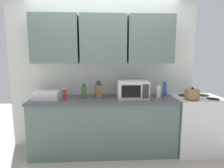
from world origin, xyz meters
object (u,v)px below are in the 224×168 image
object	(u,v)px
microwave	(132,89)
kettle	(192,94)
bottle_green_oil	(84,92)
bottle_red_sauce	(65,94)
knife_block	(99,91)
bottle_blue_cleaner	(165,88)
dish_rack	(47,95)
stove_range	(196,124)
bottle_white_jar	(158,91)

from	to	relation	value
microwave	kettle	bearing A→B (deg)	-10.08
bottle_green_oil	bottle_red_sauce	size ratio (longest dim) A/B	1.22
knife_block	bottle_red_sauce	xyz separation A→B (m)	(-0.51, -0.15, -0.01)
kettle	bottle_blue_cleaner	size ratio (longest dim) A/B	0.84
bottle_green_oil	knife_block	bearing A→B (deg)	13.86
bottle_blue_cleaner	microwave	bearing A→B (deg)	-166.12
dish_rack	bottle_green_oil	world-z (taller)	bottle_green_oil
stove_range	bottle_green_oil	xyz separation A→B (m)	(-1.84, 0.02, 0.55)
kettle	bottle_blue_cleaner	bearing A→B (deg)	137.48
bottle_green_oil	bottle_blue_cleaner	world-z (taller)	bottle_blue_cleaner
bottle_blue_cleaner	bottle_red_sauce	size ratio (longest dim) A/B	1.40
bottle_red_sauce	stove_range	bearing A→B (deg)	1.79
stove_range	bottle_white_jar	distance (m)	0.85
stove_range	bottle_blue_cleaner	bearing A→B (deg)	162.08
microwave	bottle_green_oil	size ratio (longest dim) A/B	2.12
kettle	bottle_blue_cleaner	world-z (taller)	bottle_blue_cleaner
dish_rack	bottle_blue_cleaner	distance (m)	1.92
stove_range	knife_block	world-z (taller)	knife_block
kettle	dish_rack	world-z (taller)	kettle
stove_range	knife_block	size ratio (longest dim) A/B	3.20
knife_block	bottle_green_oil	world-z (taller)	knife_block
dish_rack	bottle_green_oil	bearing A→B (deg)	0.26
kettle	bottle_green_oil	bearing A→B (deg)	174.44
bottle_white_jar	bottle_red_sauce	xyz separation A→B (m)	(-1.47, -0.09, -0.01)
microwave	bottle_red_sauce	size ratio (longest dim) A/B	2.58
bottle_white_jar	bottle_red_sauce	bearing A→B (deg)	-176.52
bottle_white_jar	bottle_blue_cleaner	bearing A→B (deg)	42.99
bottle_blue_cleaner	kettle	bearing A→B (deg)	-42.52
dish_rack	bottle_white_jar	bearing A→B (deg)	0.11
knife_block	bottle_red_sauce	size ratio (longest dim) A/B	1.53
microwave	bottle_green_oil	xyz separation A→B (m)	(-0.77, 0.00, -0.04)
microwave	dish_rack	xyz separation A→B (m)	(-1.35, -0.00, -0.08)
kettle	bottle_white_jar	distance (m)	0.50
microwave	dish_rack	size ratio (longest dim) A/B	1.26
microwave	bottle_red_sauce	xyz separation A→B (m)	(-1.05, -0.09, -0.05)
kettle	bottle_red_sauce	world-z (taller)	kettle
stove_range	bottle_green_oil	bearing A→B (deg)	179.30
microwave	bottle_white_jar	xyz separation A→B (m)	(0.42, 0.00, -0.04)
kettle	stove_range	bearing A→B (deg)	39.47
dish_rack	bottle_red_sauce	world-z (taller)	bottle_red_sauce
bottle_blue_cleaner	knife_block	bearing A→B (deg)	-175.82
bottle_green_oil	bottle_blue_cleaner	distance (m)	1.35
bottle_white_jar	dish_rack	bearing A→B (deg)	-179.89
stove_range	kettle	world-z (taller)	kettle
kettle	microwave	size ratio (longest dim) A/B	0.46
stove_range	bottle_blue_cleaner	world-z (taller)	bottle_blue_cleaner
bottle_white_jar	bottle_blue_cleaner	xyz separation A→B (m)	(0.15, 0.14, 0.02)
microwave	knife_block	world-z (taller)	knife_block
microwave	bottle_blue_cleaner	world-z (taller)	microwave
bottle_green_oil	bottle_blue_cleaner	xyz separation A→B (m)	(1.34, 0.14, 0.02)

